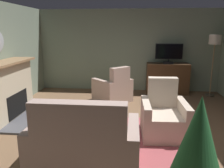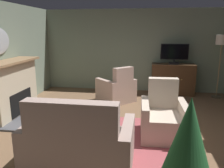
% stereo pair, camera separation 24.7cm
% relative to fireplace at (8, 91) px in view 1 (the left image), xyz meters
% --- Properties ---
extents(ground_plane, '(6.35, 7.53, 0.04)m').
position_rel_fireplace_xyz_m(ground_plane, '(2.60, -0.74, -0.63)').
color(ground_plane, brown).
extents(wall_back, '(6.35, 0.10, 2.59)m').
position_rel_fireplace_xyz_m(wall_back, '(2.60, 2.77, 0.68)').
color(wall_back, gray).
rests_on(wall_back, ground_plane).
extents(rug_central, '(2.49, 2.11, 0.01)m').
position_rel_fireplace_xyz_m(rug_central, '(2.70, -0.84, -0.61)').
color(rug_central, '#9E474C').
rests_on(rug_central, ground_plane).
extents(fireplace, '(0.91, 1.75, 1.28)m').
position_rel_fireplace_xyz_m(fireplace, '(0.00, 0.00, 0.00)').
color(fireplace, '#4C4C51').
rests_on(fireplace, ground_plane).
extents(tv_cabinet, '(1.28, 0.52, 0.94)m').
position_rel_fireplace_xyz_m(tv_cabinet, '(3.83, 2.42, -0.16)').
color(tv_cabinet, black).
rests_on(tv_cabinet, ground_plane).
extents(television, '(0.81, 0.20, 0.61)m').
position_rel_fireplace_xyz_m(television, '(3.83, 2.37, 0.65)').
color(television, black).
rests_on(television, tv_cabinet).
extents(coffee_table, '(0.91, 0.59, 0.41)m').
position_rel_fireplace_xyz_m(coffee_table, '(2.00, -0.69, -0.25)').
color(coffee_table, '#4C331E').
rests_on(coffee_table, ground_plane).
extents(tv_remote, '(0.18, 0.11, 0.02)m').
position_rel_fireplace_xyz_m(tv_remote, '(1.76, -0.72, -0.19)').
color(tv_remote, black).
rests_on(tv_remote, coffee_table).
extents(sofa_floral, '(1.51, 0.94, 1.10)m').
position_rel_fireplace_xyz_m(sofa_floral, '(2.12, -1.81, -0.26)').
color(sofa_floral, '#A3897F').
rests_on(sofa_floral, ground_plane).
extents(armchair_beside_cabinet, '(0.85, 0.92, 1.05)m').
position_rel_fireplace_xyz_m(armchair_beside_cabinet, '(3.37, -0.57, -0.28)').
color(armchair_beside_cabinet, '#C6B29E').
rests_on(armchair_beside_cabinet, ground_plane).
extents(armchair_near_window, '(1.18, 1.18, 0.99)m').
position_rel_fireplace_xyz_m(armchair_near_window, '(2.23, 1.43, -0.29)').
color(armchair_near_window, '#BC9E8E').
rests_on(armchair_near_window, ground_plane).
extents(potted_plant_small_fern_corner, '(0.55, 0.55, 1.30)m').
position_rel_fireplace_xyz_m(potted_plant_small_fern_corner, '(3.48, -2.39, 0.12)').
color(potted_plant_small_fern_corner, beige).
rests_on(potted_plant_small_fern_corner, ground_plane).
extents(cat, '(0.31, 0.70, 0.24)m').
position_rel_fireplace_xyz_m(cat, '(1.22, -0.02, -0.50)').
color(cat, '#937A5B').
rests_on(cat, ground_plane).
extents(floor_lamp, '(0.34, 0.34, 1.81)m').
position_rel_fireplace_xyz_m(floor_lamp, '(5.09, 2.23, 0.90)').
color(floor_lamp, '#4C4233').
rests_on(floor_lamp, ground_plane).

